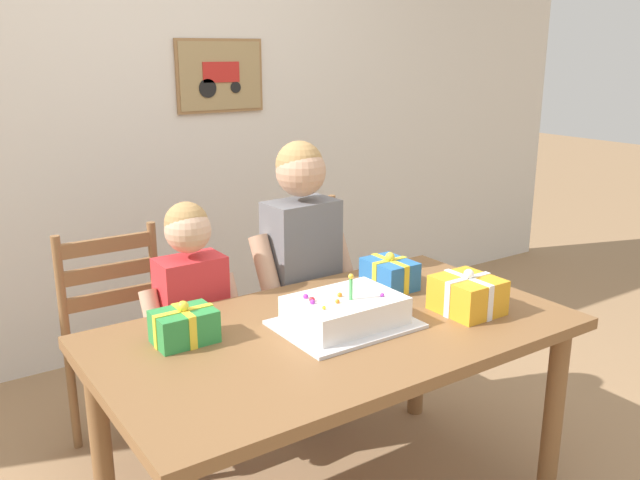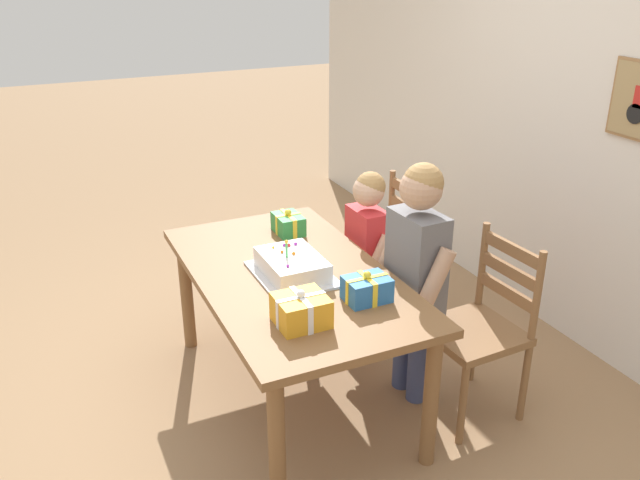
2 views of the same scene
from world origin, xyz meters
name	(u,v)px [view 2 (image 2 of 2)]	position (x,y,z in m)	size (l,w,h in m)	color
ground_plane	(294,395)	(0.00, 0.00, 0.00)	(20.00, 20.00, 0.00)	#997551
back_wall	(586,118)	(0.00, 1.77, 1.30)	(6.40, 0.11, 2.60)	silver
dining_table	(291,289)	(0.00, 0.00, 0.63)	(1.58, 0.89, 0.72)	brown
birthday_cake	(292,266)	(0.03, -0.01, 0.77)	(0.44, 0.34, 0.19)	silver
gift_box_red_large	(301,310)	(0.46, -0.14, 0.78)	(0.20, 0.22, 0.16)	gold
gift_box_beside_cake	(288,224)	(-0.46, 0.18, 0.77)	(0.19, 0.14, 0.14)	#2D8E42
gift_box_corner_small	(367,289)	(0.39, 0.20, 0.78)	(0.15, 0.20, 0.14)	#286BB7
chair_left	(384,254)	(-0.47, 0.80, 0.47)	(0.43, 0.43, 0.92)	brown
chair_right	(480,327)	(0.47, 0.80, 0.47)	(0.44, 0.44, 0.92)	brown
child_older	(416,261)	(0.22, 0.56, 0.77)	(0.46, 0.27, 1.26)	#38426B
child_younger	(367,245)	(-0.27, 0.57, 0.65)	(0.39, 0.22, 1.07)	#38426B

